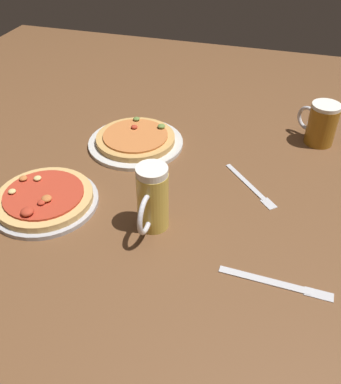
{
  "coord_description": "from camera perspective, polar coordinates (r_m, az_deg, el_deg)",
  "views": [
    {
      "loc": [
        0.25,
        -0.84,
        0.71
      ],
      "look_at": [
        0.0,
        0.0,
        0.02
      ],
      "focal_mm": 39.46,
      "sensor_mm": 36.0,
      "label": 1
    }
  ],
  "objects": [
    {
      "name": "fork_left",
      "position": [
        1.19,
        10.78,
        0.79
      ],
      "size": [
        0.16,
        0.18,
        0.01
      ],
      "color": "silver",
      "rests_on": "ground_plane"
    },
    {
      "name": "ground_plane",
      "position": [
        1.14,
        -0.0,
        -1.38
      ],
      "size": [
        2.4,
        2.4,
        0.03
      ],
      "primitive_type": "cube",
      "color": "brown"
    },
    {
      "name": "pizza_plate_far",
      "position": [
        1.34,
        -4.72,
        7.01
      ],
      "size": [
        0.3,
        0.3,
        0.05
      ],
      "color": "silver",
      "rests_on": "ground_plane"
    },
    {
      "name": "beer_mug_amber",
      "position": [
        0.99,
        -2.51,
        -1.01
      ],
      "size": [
        0.08,
        0.14,
        0.17
      ],
      "color": "gold",
      "rests_on": "ground_plane"
    },
    {
      "name": "beer_mug_dark",
      "position": [
        1.41,
        19.7,
        8.7
      ],
      "size": [
        0.12,
        0.11,
        0.13
      ],
      "color": "#9E6619",
      "rests_on": "ground_plane"
    },
    {
      "name": "pizza_plate_near",
      "position": [
        1.15,
        -16.66,
        -0.92
      ],
      "size": [
        0.28,
        0.28,
        0.05
      ],
      "color": "#B2B2B7",
      "rests_on": "ground_plane"
    },
    {
      "name": "knife_right",
      "position": [
        0.95,
        14.04,
        -11.81
      ],
      "size": [
        0.24,
        0.03,
        0.01
      ],
      "color": "silver",
      "rests_on": "ground_plane"
    }
  ]
}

